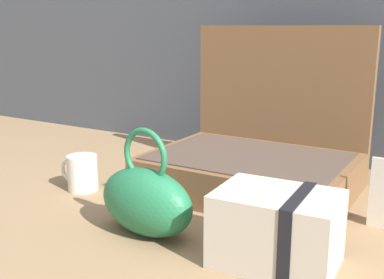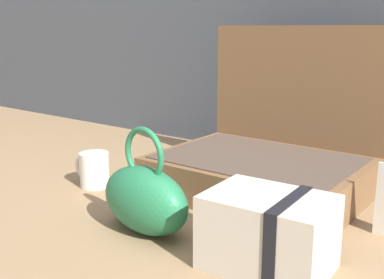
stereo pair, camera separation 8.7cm
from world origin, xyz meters
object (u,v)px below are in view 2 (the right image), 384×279
(open_suitcase, at_px, (267,157))
(teal_pouch_handbag, at_px, (145,198))
(cream_toiletry_bag, at_px, (270,233))
(coffee_mug, at_px, (94,169))

(open_suitcase, bearing_deg, teal_pouch_handbag, -100.76)
(teal_pouch_handbag, height_order, cream_toiletry_bag, teal_pouch_handbag)
(open_suitcase, height_order, cream_toiletry_bag, open_suitcase)
(cream_toiletry_bag, distance_m, coffee_mug, 0.54)
(teal_pouch_handbag, bearing_deg, open_suitcase, 79.24)
(teal_pouch_handbag, distance_m, coffee_mug, 0.30)
(open_suitcase, relative_size, coffee_mug, 4.35)
(cream_toiletry_bag, height_order, coffee_mug, cream_toiletry_bag)
(cream_toiletry_bag, bearing_deg, open_suitcase, 118.95)
(coffee_mug, bearing_deg, cream_toiletry_bag, -10.86)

